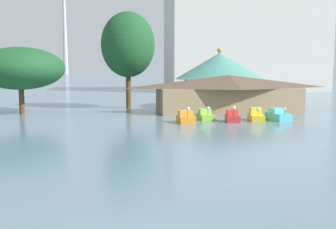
{
  "coord_description": "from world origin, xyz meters",
  "views": [
    {
      "loc": [
        -1.43,
        -10.76,
        5.65
      ],
      "look_at": [
        3.37,
        19.22,
        2.07
      ],
      "focal_mm": 42.97,
      "sensor_mm": 36.0,
      "label": 1
    }
  ],
  "objects_px": {
    "shoreline_tree_mid": "(128,45)",
    "green_roof_pavilion": "(219,77)",
    "background_building_block": "(245,40)",
    "pedal_boat_red": "(232,117)",
    "pedal_boat_cyan": "(278,115)",
    "pedal_boat_lime": "(205,115)",
    "boathouse": "(228,93)",
    "shoreline_tree_tall_left": "(20,68)",
    "pedal_boat_orange": "(186,118)",
    "pedal_boat_yellow": "(256,115)"
  },
  "relations": [
    {
      "from": "pedal_boat_red",
      "to": "pedal_boat_orange",
      "type": "bearing_deg",
      "value": -81.15
    },
    {
      "from": "pedal_boat_red",
      "to": "background_building_block",
      "type": "relative_size",
      "value": 0.06
    },
    {
      "from": "pedal_boat_cyan",
      "to": "green_roof_pavilion",
      "type": "relative_size",
      "value": 0.23
    },
    {
      "from": "shoreline_tree_mid",
      "to": "background_building_block",
      "type": "xyz_separation_m",
      "value": [
        30.2,
        37.49,
        3.36
      ]
    },
    {
      "from": "pedal_boat_orange",
      "to": "pedal_boat_red",
      "type": "distance_m",
      "value": 4.94
    },
    {
      "from": "background_building_block",
      "to": "pedal_boat_yellow",
      "type": "bearing_deg",
      "value": -108.53
    },
    {
      "from": "shoreline_tree_tall_left",
      "to": "pedal_boat_lime",
      "type": "bearing_deg",
      "value": -22.69
    },
    {
      "from": "pedal_boat_red",
      "to": "pedal_boat_cyan",
      "type": "relative_size",
      "value": 0.84
    },
    {
      "from": "pedal_boat_orange",
      "to": "pedal_boat_lime",
      "type": "height_order",
      "value": "pedal_boat_orange"
    },
    {
      "from": "boathouse",
      "to": "shoreline_tree_mid",
      "type": "distance_m",
      "value": 15.14
    },
    {
      "from": "pedal_boat_orange",
      "to": "pedal_boat_red",
      "type": "relative_size",
      "value": 0.97
    },
    {
      "from": "pedal_boat_lime",
      "to": "pedal_boat_cyan",
      "type": "height_order",
      "value": "pedal_boat_lime"
    },
    {
      "from": "pedal_boat_orange",
      "to": "boathouse",
      "type": "distance_m",
      "value": 11.84
    },
    {
      "from": "shoreline_tree_mid",
      "to": "shoreline_tree_tall_left",
      "type": "bearing_deg",
      "value": -160.58
    },
    {
      "from": "shoreline_tree_mid",
      "to": "boathouse",
      "type": "bearing_deg",
      "value": -27.43
    },
    {
      "from": "shoreline_tree_mid",
      "to": "green_roof_pavilion",
      "type": "bearing_deg",
      "value": -1.69
    },
    {
      "from": "pedal_boat_red",
      "to": "green_roof_pavilion",
      "type": "height_order",
      "value": "green_roof_pavilion"
    },
    {
      "from": "pedal_boat_lime",
      "to": "shoreline_tree_tall_left",
      "type": "distance_m",
      "value": 22.99
    },
    {
      "from": "pedal_boat_red",
      "to": "boathouse",
      "type": "distance_m",
      "value": 9.63
    },
    {
      "from": "pedal_boat_orange",
      "to": "pedal_boat_cyan",
      "type": "relative_size",
      "value": 0.81
    },
    {
      "from": "pedal_boat_lime",
      "to": "green_roof_pavilion",
      "type": "xyz_separation_m",
      "value": [
        5.31,
        12.94,
        3.83
      ]
    },
    {
      "from": "pedal_boat_red",
      "to": "shoreline_tree_tall_left",
      "type": "bearing_deg",
      "value": -105.86
    },
    {
      "from": "pedal_boat_yellow",
      "to": "background_building_block",
      "type": "bearing_deg",
      "value": 171.47
    },
    {
      "from": "green_roof_pavilion",
      "to": "shoreline_tree_mid",
      "type": "xyz_separation_m",
      "value": [
        -12.79,
        0.38,
        4.39
      ]
    },
    {
      "from": "green_roof_pavilion",
      "to": "background_building_block",
      "type": "distance_m",
      "value": 42.39
    },
    {
      "from": "pedal_boat_cyan",
      "to": "boathouse",
      "type": "relative_size",
      "value": 0.15
    },
    {
      "from": "green_roof_pavilion",
      "to": "shoreline_tree_mid",
      "type": "relative_size",
      "value": 0.96
    },
    {
      "from": "green_roof_pavilion",
      "to": "shoreline_tree_tall_left",
      "type": "bearing_deg",
      "value": -170.65
    },
    {
      "from": "boathouse",
      "to": "pedal_boat_orange",
      "type": "bearing_deg",
      "value": -129.01
    },
    {
      "from": "pedal_boat_lime",
      "to": "boathouse",
      "type": "relative_size",
      "value": 0.14
    },
    {
      "from": "pedal_boat_yellow",
      "to": "pedal_boat_lime",
      "type": "bearing_deg",
      "value": -97.09
    },
    {
      "from": "pedal_boat_lime",
      "to": "pedal_boat_cyan",
      "type": "relative_size",
      "value": 0.89
    },
    {
      "from": "shoreline_tree_tall_left",
      "to": "background_building_block",
      "type": "height_order",
      "value": "background_building_block"
    },
    {
      "from": "pedal_boat_yellow",
      "to": "pedal_boat_cyan",
      "type": "relative_size",
      "value": 1.03
    },
    {
      "from": "pedal_boat_red",
      "to": "pedal_boat_yellow",
      "type": "distance_m",
      "value": 2.86
    },
    {
      "from": "green_roof_pavilion",
      "to": "pedal_boat_red",
      "type": "bearing_deg",
      "value": -101.1
    },
    {
      "from": "background_building_block",
      "to": "shoreline_tree_tall_left",
      "type": "bearing_deg",
      "value": -135.85
    },
    {
      "from": "shoreline_tree_tall_left",
      "to": "pedal_boat_orange",
      "type": "bearing_deg",
      "value": -30.74
    },
    {
      "from": "shoreline_tree_mid",
      "to": "pedal_boat_cyan",
      "type": "bearing_deg",
      "value": -45.19
    },
    {
      "from": "pedal_boat_lime",
      "to": "pedal_boat_red",
      "type": "bearing_deg",
      "value": 45.22
    },
    {
      "from": "shoreline_tree_mid",
      "to": "background_building_block",
      "type": "relative_size",
      "value": 0.35
    },
    {
      "from": "pedal_boat_yellow",
      "to": "boathouse",
      "type": "height_order",
      "value": "boathouse"
    },
    {
      "from": "pedal_boat_cyan",
      "to": "boathouse",
      "type": "xyz_separation_m",
      "value": [
        -2.79,
        8.78,
        1.93
      ]
    },
    {
      "from": "green_roof_pavilion",
      "to": "shoreline_tree_tall_left",
      "type": "relative_size",
      "value": 1.19
    },
    {
      "from": "green_roof_pavilion",
      "to": "background_building_block",
      "type": "bearing_deg",
      "value": 65.32
    },
    {
      "from": "background_building_block",
      "to": "green_roof_pavilion",
      "type": "bearing_deg",
      "value": -114.68
    },
    {
      "from": "green_roof_pavilion",
      "to": "shoreline_tree_tall_left",
      "type": "distance_m",
      "value": 26.39
    },
    {
      "from": "background_building_block",
      "to": "pedal_boat_cyan",
      "type": "bearing_deg",
      "value": -106.07
    },
    {
      "from": "shoreline_tree_mid",
      "to": "pedal_boat_lime",
      "type": "bearing_deg",
      "value": -60.67
    },
    {
      "from": "background_building_block",
      "to": "shoreline_tree_mid",
      "type": "bearing_deg",
      "value": -128.85
    }
  ]
}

